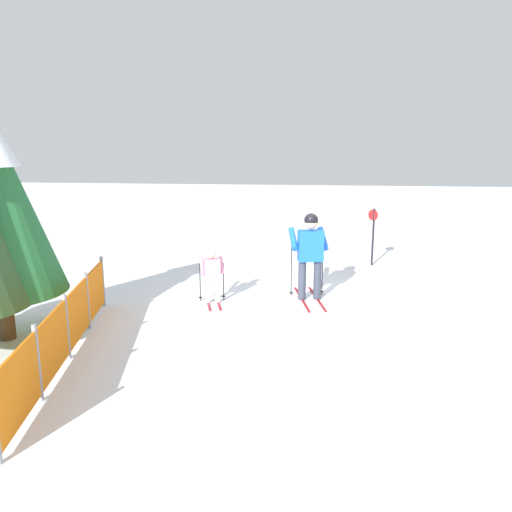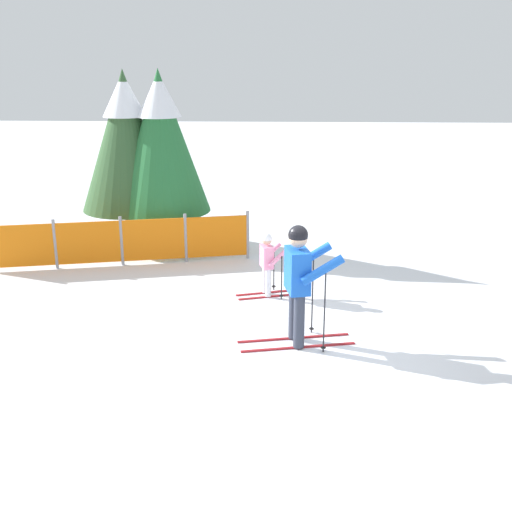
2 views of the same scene
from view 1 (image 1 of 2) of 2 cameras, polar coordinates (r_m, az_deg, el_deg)
name	(u,v)px [view 1 (image 1 of 2)]	position (r m, az deg, el deg)	size (l,w,h in m)	color
ground_plane	(315,300)	(9.94, 6.74, -4.97)	(60.00, 60.00, 0.00)	white
skier_adult	(310,248)	(9.72, 6.23, 0.89)	(1.65, 0.82, 1.71)	maroon
skier_child	(212,271)	(9.55, -5.00, -1.75)	(1.03, 0.57, 1.08)	maroon
safety_fence	(67,327)	(7.56, -20.81, -7.56)	(4.80, 1.09, 0.95)	gray
trail_marker	(373,231)	(12.85, 13.24, 2.85)	(0.20, 0.22, 1.44)	black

